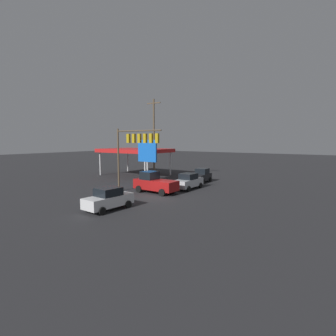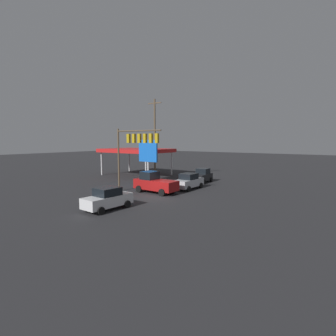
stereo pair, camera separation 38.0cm
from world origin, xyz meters
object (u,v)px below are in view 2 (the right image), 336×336
traffic_signal_assembly (136,143)px  sedan_far (108,199)px  sedan_waiting (189,181)px  pickup_parked (155,183)px  price_sign (148,152)px  hatchback_crossing (202,176)px  utility_pole (155,138)px

traffic_signal_assembly → sedan_far: bearing=111.2°
sedan_far → sedan_waiting: 12.31m
traffic_signal_assembly → sedan_waiting: 8.18m
sedan_waiting → pickup_parked: 4.65m
pickup_parked → sedan_far: bearing=100.4°
price_sign → pickup_parked: (-5.24, 5.19, -3.19)m
sedan_far → hatchback_crossing: bearing=-176.3°
pickup_parked → traffic_signal_assembly: bearing=52.7°
sedan_waiting → traffic_signal_assembly: bearing=-28.3°
traffic_signal_assembly → utility_pole: 10.32m
sedan_far → pickup_parked: size_ratio=0.85×
sedan_far → traffic_signal_assembly: bearing=-155.8°
pickup_parked → sedan_waiting: bearing=-113.8°
traffic_signal_assembly → price_sign: size_ratio=1.21×
sedan_far → sedan_waiting: size_ratio=1.01×
utility_pole → sedan_waiting: (-7.94, 3.43, -5.33)m
traffic_signal_assembly → pickup_parked: bearing=-129.4°
hatchback_crossing → traffic_signal_assembly: bearing=-14.8°
price_sign → sedan_waiting: (-7.27, 1.02, -3.35)m
pickup_parked → price_sign: bearing=-42.7°
traffic_signal_assembly → sedan_waiting: (-3.35, -5.80, -4.70)m
traffic_signal_assembly → sedan_far: size_ratio=1.63×
hatchback_crossing → sedan_waiting: 5.64m
utility_pole → hatchback_crossing: (-6.90, -2.12, -5.34)m
sedan_far → sedan_waiting: bearing=179.1°
price_sign → hatchback_crossing: (-6.23, -4.53, -3.35)m
sedan_far → pickup_parked: 8.19m
price_sign → utility_pole: bearing=-74.4°
sedan_waiting → sedan_far: bearing=-2.2°
traffic_signal_assembly → hatchback_crossing: 12.49m
sedan_waiting → utility_pole: bearing=-111.7°
utility_pole → sedan_far: (-7.10, 15.71, -5.33)m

